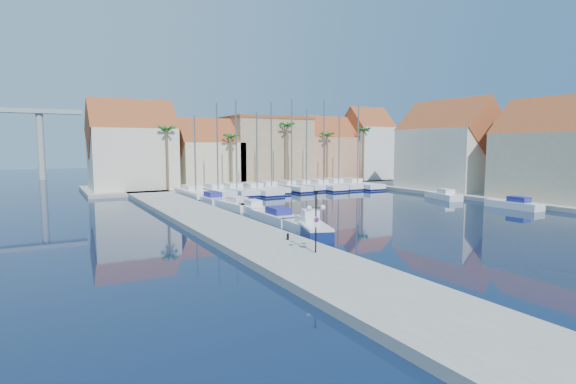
# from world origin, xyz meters

# --- Properties ---
(ground) EXTENTS (260.00, 260.00, 0.00)m
(ground) POSITION_xyz_m (0.00, 0.00, 0.00)
(ground) COLOR black
(ground) RESTS_ON ground
(quay_west) EXTENTS (6.00, 77.00, 0.50)m
(quay_west) POSITION_xyz_m (-9.00, 13.50, 0.25)
(quay_west) COLOR gray
(quay_west) RESTS_ON ground
(shore_north) EXTENTS (54.00, 16.00, 0.50)m
(shore_north) POSITION_xyz_m (10.00, 48.00, 0.25)
(shore_north) COLOR gray
(shore_north) RESTS_ON ground
(shore_east) EXTENTS (12.00, 60.00, 0.50)m
(shore_east) POSITION_xyz_m (32.00, 15.00, 0.25)
(shore_east) COLOR gray
(shore_east) RESTS_ON ground
(lamp_post) EXTENTS (1.29, 0.40, 3.81)m
(lamp_post) POSITION_xyz_m (-7.74, -1.15, 3.00)
(lamp_post) COLOR black
(lamp_post) RESTS_ON quay_west
(bollard) EXTENTS (0.18, 0.18, 0.44)m
(bollard) POSITION_xyz_m (-7.43, 2.97, 0.72)
(bollard) COLOR black
(bollard) RESTS_ON quay_west
(fishing_boat) EXTENTS (3.50, 5.81, 1.93)m
(fishing_boat) POSITION_xyz_m (-3.88, 5.35, 0.64)
(fishing_boat) COLOR navy
(fishing_boat) RESTS_ON ground
(motorboat_west_0) EXTENTS (1.96, 5.46, 1.40)m
(motorboat_west_0) POSITION_xyz_m (-3.71, 6.99, 0.51)
(motorboat_west_0) COLOR white
(motorboat_west_0) RESTS_ON ground
(motorboat_west_1) EXTENTS (2.41, 7.03, 1.40)m
(motorboat_west_1) POSITION_xyz_m (-3.36, 12.71, 0.51)
(motorboat_west_1) COLOR white
(motorboat_west_1) RESTS_ON ground
(motorboat_west_2) EXTENTS (1.91, 5.62, 1.40)m
(motorboat_west_2) POSITION_xyz_m (-3.04, 18.85, 0.51)
(motorboat_west_2) COLOR white
(motorboat_west_2) RESTS_ON ground
(motorboat_west_3) EXTENTS (2.76, 6.86, 1.40)m
(motorboat_west_3) POSITION_xyz_m (-3.47, 22.39, 0.51)
(motorboat_west_3) COLOR white
(motorboat_west_3) RESTS_ON ground
(motorboat_west_4) EXTENTS (2.31, 6.89, 1.40)m
(motorboat_west_4) POSITION_xyz_m (-3.98, 28.82, 0.51)
(motorboat_west_4) COLOR white
(motorboat_west_4) RESTS_ON ground
(motorboat_east_0) EXTENTS (2.01, 6.12, 1.40)m
(motorboat_east_0) POSITION_xyz_m (24.00, 7.40, 0.51)
(motorboat_east_0) COLOR white
(motorboat_east_0) RESTS_ON ground
(motorboat_east_1) EXTENTS (3.51, 6.34, 1.40)m
(motorboat_east_1) POSITION_xyz_m (23.97, 17.48, 0.51)
(motorboat_east_1) COLOR white
(motorboat_east_1) RESTS_ON ground
(sailboat_0) EXTENTS (2.90, 10.90, 11.02)m
(sailboat_0) POSITION_xyz_m (-4.07, 35.42, 0.56)
(sailboat_0) COLOR white
(sailboat_0) RESTS_ON ground
(sailboat_1) EXTENTS (2.55, 9.51, 12.89)m
(sailboat_1) POSITION_xyz_m (-0.75, 35.77, 0.60)
(sailboat_1) COLOR white
(sailboat_1) RESTS_ON ground
(sailboat_2) EXTENTS (3.03, 11.00, 13.47)m
(sailboat_2) POSITION_xyz_m (2.23, 36.29, 0.58)
(sailboat_2) COLOR white
(sailboat_2) RESTS_ON ground
(sailboat_3) EXTENTS (3.70, 11.72, 11.80)m
(sailboat_3) POSITION_xyz_m (4.92, 35.26, 0.56)
(sailboat_3) COLOR white
(sailboat_3) RESTS_ON ground
(sailboat_4) EXTENTS (3.08, 9.63, 13.46)m
(sailboat_4) POSITION_xyz_m (7.98, 36.46, 0.61)
(sailboat_4) COLOR white
(sailboat_4) RESTS_ON ground
(sailboat_5) EXTENTS (3.11, 9.23, 13.91)m
(sailboat_5) POSITION_xyz_m (11.26, 36.22, 0.62)
(sailboat_5) COLOR white
(sailboat_5) RESTS_ON ground
(sailboat_6) EXTENTS (2.70, 8.28, 12.53)m
(sailboat_6) POSITION_xyz_m (14.24, 36.72, 0.62)
(sailboat_6) COLOR white
(sailboat_6) RESTS_ON ground
(sailboat_7) EXTENTS (2.99, 10.92, 14.21)m
(sailboat_7) POSITION_xyz_m (17.05, 36.21, 0.59)
(sailboat_7) COLOR white
(sailboat_7) RESTS_ON ground
(sailboat_8) EXTENTS (2.94, 10.60, 11.73)m
(sailboat_8) POSITION_xyz_m (20.14, 36.44, 0.57)
(sailboat_8) COLOR white
(sailboat_8) RESTS_ON ground
(sailboat_9) EXTENTS (3.22, 11.88, 13.51)m
(sailboat_9) POSITION_xyz_m (23.29, 35.63, 0.57)
(sailboat_9) COLOR white
(sailboat_9) RESTS_ON ground
(building_0) EXTENTS (12.30, 9.00, 13.50)m
(building_0) POSITION_xyz_m (-10.00, 47.00, 6.52)
(building_0) COLOR beige
(building_0) RESTS_ON shore_north
(building_1) EXTENTS (10.30, 8.00, 11.00)m
(building_1) POSITION_xyz_m (2.00, 47.00, 5.30)
(building_1) COLOR #C9B88D
(building_1) RESTS_ON shore_north
(building_2) EXTENTS (14.20, 10.20, 11.50)m
(building_2) POSITION_xyz_m (13.00, 48.00, 6.26)
(building_2) COLOR #997D5E
(building_2) RESTS_ON shore_north
(building_3) EXTENTS (10.30, 8.00, 12.00)m
(building_3) POSITION_xyz_m (25.00, 47.00, 5.86)
(building_3) COLOR tan
(building_3) RESTS_ON shore_north
(building_4) EXTENTS (8.30, 8.00, 14.00)m
(building_4) POSITION_xyz_m (34.00, 46.00, 6.97)
(building_4) COLOR silver
(building_4) RESTS_ON shore_north
(building_5) EXTENTS (9.00, 12.30, 12.50)m
(building_5) POSITION_xyz_m (32.00, 8.00, 5.96)
(building_5) COLOR #C9B88D
(building_5) RESTS_ON shore_east
(building_6) EXTENTS (9.00, 14.30, 13.50)m
(building_6) POSITION_xyz_m (32.00, 24.00, 6.52)
(building_6) COLOR beige
(building_6) RESTS_ON shore_east
(palm_0) EXTENTS (2.60, 2.60, 10.15)m
(palm_0) POSITION_xyz_m (-6.00, 42.00, 9.08)
(palm_0) COLOR brown
(palm_0) RESTS_ON shore_north
(palm_1) EXTENTS (2.60, 2.60, 9.15)m
(palm_1) POSITION_xyz_m (4.00, 42.00, 8.14)
(palm_1) COLOR brown
(palm_1) RESTS_ON shore_north
(palm_2) EXTENTS (2.60, 2.60, 11.15)m
(palm_2) POSITION_xyz_m (14.00, 42.00, 10.02)
(palm_2) COLOR brown
(palm_2) RESTS_ON shore_north
(palm_3) EXTENTS (2.60, 2.60, 9.65)m
(palm_3) POSITION_xyz_m (22.00, 42.00, 8.61)
(palm_3) COLOR brown
(palm_3) RESTS_ON shore_north
(palm_4) EXTENTS (2.60, 2.60, 10.65)m
(palm_4) POSITION_xyz_m (30.00, 42.00, 9.55)
(palm_4) COLOR brown
(palm_4) RESTS_ON shore_north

